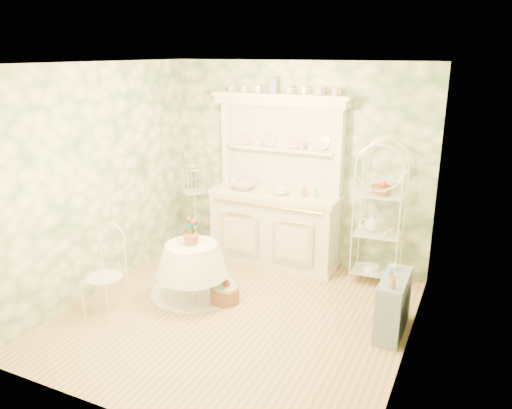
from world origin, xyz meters
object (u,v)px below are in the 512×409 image
at_px(bakers_rack, 379,210).
at_px(cafe_chair, 104,278).
at_px(birdcage_stand, 195,205).
at_px(floor_basket, 225,293).
at_px(side_shelf, 393,304).
at_px(round_table, 192,274).
at_px(kitchen_dresser, 275,182).

relative_size(bakers_rack, cafe_chair, 2.17).
relative_size(birdcage_stand, floor_basket, 4.07).
height_order(side_shelf, round_table, round_table).
distance_m(bakers_rack, birdcage_stand, 2.59).
xyz_separation_m(bakers_rack, floor_basket, (-1.46, -1.29, -0.83)).
bearing_deg(floor_basket, birdcage_stand, 133.55).
relative_size(side_shelf, birdcage_stand, 0.53).
bearing_deg(bakers_rack, kitchen_dresser, 175.91).
relative_size(bakers_rack, side_shelf, 2.55).
distance_m(side_shelf, cafe_chair, 3.10).
xyz_separation_m(round_table, cafe_chair, (-0.71, -0.67, 0.09)).
height_order(cafe_chair, floor_basket, cafe_chair).
bearing_deg(side_shelf, bakers_rack, 104.82).
height_order(kitchen_dresser, round_table, kitchen_dresser).
xyz_separation_m(kitchen_dresser, birdcage_stand, (-1.18, -0.13, -0.44)).
xyz_separation_m(cafe_chair, birdcage_stand, (-0.06, 1.98, 0.27)).
xyz_separation_m(kitchen_dresser, bakers_rack, (1.39, -0.01, -0.20)).
xyz_separation_m(cafe_chair, floor_basket, (1.05, 0.81, -0.32)).
bearing_deg(kitchen_dresser, bakers_rack, -0.39).
bearing_deg(bakers_rack, cafe_chair, -143.88).
bearing_deg(bakers_rack, round_table, -145.37).
height_order(bakers_rack, birdcage_stand, bakers_rack).
bearing_deg(side_shelf, cafe_chair, -167.32).
bearing_deg(side_shelf, birdcage_stand, 155.82).
distance_m(kitchen_dresser, floor_basket, 1.66).
height_order(kitchen_dresser, floor_basket, kitchen_dresser).
xyz_separation_m(kitchen_dresser, floor_basket, (-0.07, -1.30, -1.03)).
distance_m(kitchen_dresser, bakers_rack, 1.41).
distance_m(kitchen_dresser, round_table, 1.70).
xyz_separation_m(side_shelf, floor_basket, (-1.88, -0.18, -0.21)).
xyz_separation_m(kitchen_dresser, cafe_chair, (-1.12, -2.11, -0.71)).
distance_m(kitchen_dresser, cafe_chair, 2.49).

